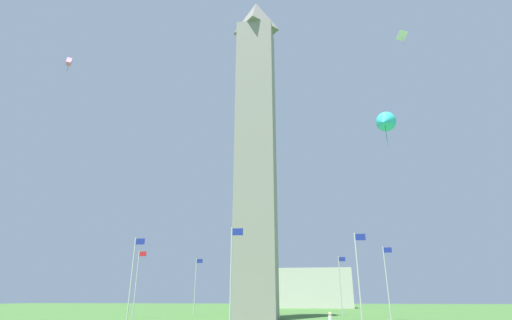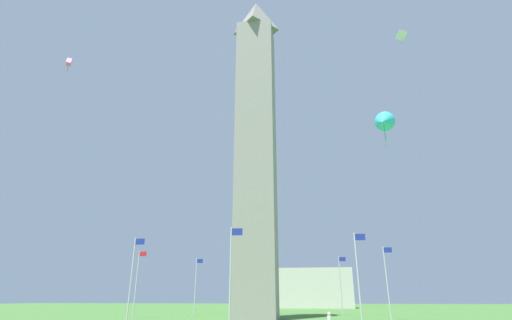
# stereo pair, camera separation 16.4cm
# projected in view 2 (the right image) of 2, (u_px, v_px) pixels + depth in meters

# --- Properties ---
(ground_plane) EXTENTS (260.00, 260.00, 0.00)m
(ground_plane) POSITION_uv_depth(u_px,v_px,m) (256.00, 320.00, 46.75)
(ground_plane) COLOR #3D6B2D
(obelisk_monument) EXTENTS (5.53, 5.53, 50.25)m
(obelisk_monument) POSITION_uv_depth(u_px,v_px,m) (256.00, 137.00, 55.46)
(obelisk_monument) COLOR gray
(obelisk_monument) RESTS_ON ground
(flagpole_n) EXTENTS (1.12, 0.14, 8.76)m
(flagpole_n) POSITION_uv_depth(u_px,v_px,m) (387.00, 279.00, 46.25)
(flagpole_n) COLOR silver
(flagpole_n) RESTS_ON ground
(flagpole_ne) EXTENTS (1.12, 0.14, 8.76)m
(flagpole_ne) POSITION_uv_depth(u_px,v_px,m) (341.00, 283.00, 57.66)
(flagpole_ne) COLOR silver
(flagpole_ne) RESTS_ON ground
(flagpole_e) EXTENTS (1.12, 0.14, 8.76)m
(flagpole_e) POSITION_uv_depth(u_px,v_px,m) (270.00, 284.00, 63.64)
(flagpole_e) COLOR silver
(flagpole_e) RESTS_ON ground
(flagpole_se) EXTENTS (1.12, 0.14, 8.76)m
(flagpole_se) POSITION_uv_depth(u_px,v_px,m) (196.00, 283.00, 60.69)
(flagpole_se) COLOR silver
(flagpole_se) RESTS_ON ground
(flagpole_s) EXTENTS (1.12, 0.14, 8.76)m
(flagpole_s) POSITION_uv_depth(u_px,v_px,m) (137.00, 281.00, 50.54)
(flagpole_s) COLOR silver
(flagpole_s) RESTS_ON ground
(flagpole_sw) EXTENTS (1.12, 0.14, 8.76)m
(flagpole_sw) POSITION_uv_depth(u_px,v_px,m) (132.00, 276.00, 39.13)
(flagpole_sw) COLOR silver
(flagpole_sw) RESTS_ON ground
(flagpole_w) EXTENTS (1.12, 0.14, 8.76)m
(flagpole_w) POSITION_uv_depth(u_px,v_px,m) (231.00, 272.00, 33.14)
(flagpole_w) COLOR silver
(flagpole_w) RESTS_ON ground
(flagpole_nw) EXTENTS (1.12, 0.14, 8.76)m
(flagpole_nw) POSITION_uv_depth(u_px,v_px,m) (358.00, 274.00, 36.10)
(flagpole_nw) COLOR silver
(flagpole_nw) RESTS_ON ground
(kite_pink_box) EXTENTS (0.93, 1.05, 2.06)m
(kite_pink_box) POSITION_uv_depth(u_px,v_px,m) (69.00, 62.00, 45.43)
(kite_pink_box) COLOR pink
(kite_cyan_delta) EXTENTS (1.86, 2.03, 2.72)m
(kite_cyan_delta) POSITION_uv_depth(u_px,v_px,m) (383.00, 122.00, 24.70)
(kite_cyan_delta) COLOR #33C6D1
(kite_white_diamond) EXTENTS (1.18, 1.10, 1.63)m
(kite_white_diamond) POSITION_uv_depth(u_px,v_px,m) (402.00, 36.00, 36.77)
(kite_white_diamond) COLOR white
(distant_building) EXTENTS (28.17, 10.23, 10.00)m
(distant_building) POSITION_uv_depth(u_px,v_px,m) (299.00, 288.00, 101.24)
(distant_building) COLOR beige
(distant_building) RESTS_ON ground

